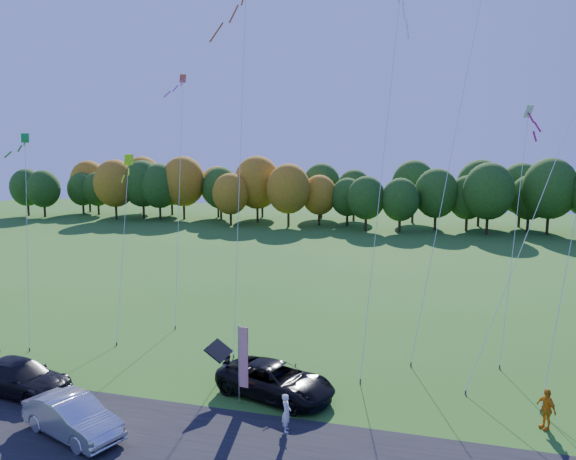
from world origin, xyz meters
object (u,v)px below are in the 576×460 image
(feather_flag, at_px, (242,356))
(person_east, at_px, (546,409))
(silver_sedan, at_px, (73,417))
(black_suv, at_px, (276,380))

(feather_flag, bearing_deg, person_east, 6.10)
(person_east, relative_size, feather_flag, 0.46)
(silver_sedan, xyz_separation_m, feather_flag, (5.62, 4.35, 1.48))
(person_east, bearing_deg, black_suv, -123.14)
(black_suv, height_order, feather_flag, feather_flag)
(person_east, xyz_separation_m, feather_flag, (-12.69, -1.36, 1.40))
(black_suv, distance_m, silver_sedan, 8.77)
(person_east, bearing_deg, feather_flag, -117.90)
(silver_sedan, distance_m, person_east, 19.18)
(black_suv, distance_m, feather_flag, 2.24)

